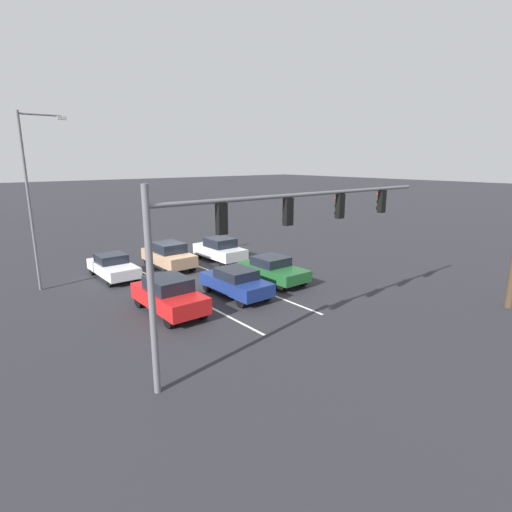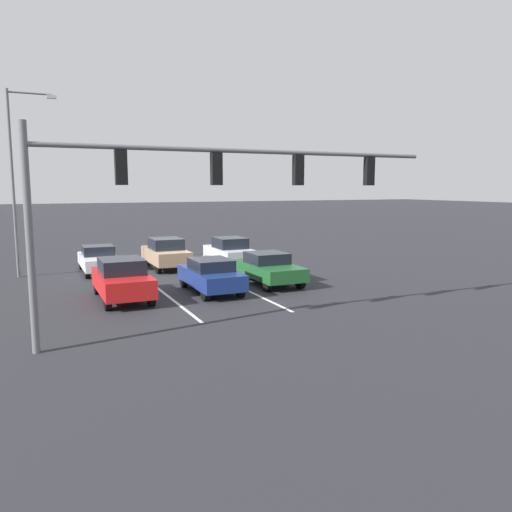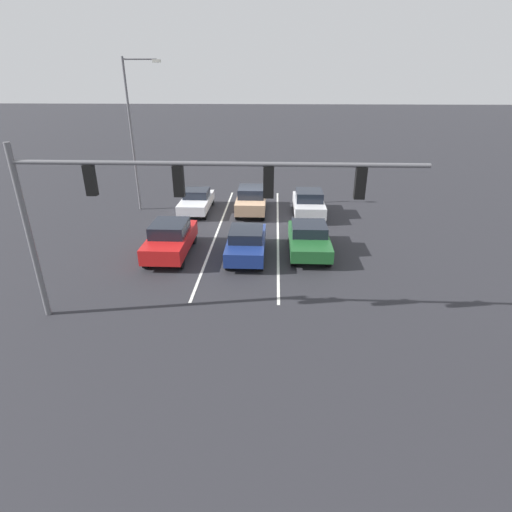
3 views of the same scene
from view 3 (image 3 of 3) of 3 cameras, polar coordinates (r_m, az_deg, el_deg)
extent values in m
plane|color=#28282D|center=(24.29, -0.86, 5.33)|extent=(240.00, 240.00, 0.00)
cube|color=silver|center=(22.35, 3.14, 3.63)|extent=(0.12, 16.02, 0.01)
cube|color=silver|center=(22.57, -5.44, 3.75)|extent=(0.12, 16.02, 0.01)
cube|color=red|center=(19.41, -12.10, 2.09)|extent=(1.82, 4.17, 0.71)
cube|color=black|center=(19.21, -12.24, 3.89)|extent=(1.60, 1.93, 0.57)
cube|color=red|center=(21.07, -9.13, 4.60)|extent=(0.24, 0.06, 0.12)
cube|color=red|center=(21.37, -12.49, 4.60)|extent=(0.24, 0.06, 0.12)
cylinder|color=black|center=(18.04, -10.72, -0.75)|extent=(0.22, 0.69, 0.69)
cylinder|color=black|center=(18.46, -15.44, -0.64)|extent=(0.22, 0.69, 0.69)
cylinder|color=black|center=(20.72, -8.94, 2.69)|extent=(0.22, 0.69, 0.69)
cylinder|color=black|center=(21.08, -13.11, 2.72)|extent=(0.22, 0.69, 0.69)
cube|color=#1E5928|center=(19.39, 7.55, 2.22)|extent=(1.87, 4.14, 0.58)
cube|color=black|center=(19.39, 7.59, 3.90)|extent=(1.64, 1.72, 0.49)
cube|color=red|center=(21.30, 8.93, 4.56)|extent=(0.24, 0.06, 0.12)
cube|color=red|center=(21.19, 5.40, 4.65)|extent=(0.24, 0.06, 0.12)
cylinder|color=black|center=(18.25, 10.36, -0.39)|extent=(0.22, 0.71, 0.71)
cylinder|color=black|center=(18.10, 5.31, -0.30)|extent=(0.22, 0.71, 0.71)
cylinder|color=black|center=(20.93, 9.41, 2.92)|extent=(0.22, 0.71, 0.71)
cylinder|color=black|center=(20.80, 5.01, 3.02)|extent=(0.22, 0.71, 0.71)
cube|color=navy|center=(18.84, -1.38, 1.71)|extent=(1.73, 4.06, 0.63)
cube|color=black|center=(18.58, -1.40, 3.21)|extent=(1.52, 1.85, 0.47)
cube|color=red|center=(20.60, 0.68, 4.19)|extent=(0.24, 0.06, 0.12)
cube|color=red|center=(20.68, -2.68, 4.24)|extent=(0.24, 0.06, 0.12)
cylinder|color=black|center=(17.59, 0.69, -1.09)|extent=(0.22, 0.63, 0.63)
cylinder|color=black|center=(17.69, -4.06, -1.00)|extent=(0.22, 0.63, 0.63)
cylinder|color=black|center=(20.28, 0.99, 2.42)|extent=(0.22, 0.63, 0.63)
cylinder|color=black|center=(20.37, -3.15, 2.48)|extent=(0.22, 0.63, 0.63)
cube|color=silver|center=(25.00, 7.51, 7.23)|extent=(1.79, 4.03, 0.68)
cube|color=black|center=(24.75, 7.60, 8.58)|extent=(1.58, 1.82, 0.59)
cube|color=red|center=(26.91, 8.56, 8.74)|extent=(0.24, 0.06, 0.12)
cube|color=red|center=(26.81, 5.86, 8.83)|extent=(0.24, 0.06, 0.12)
cylinder|color=black|center=(23.80, 9.57, 5.38)|extent=(0.22, 0.62, 0.62)
cylinder|color=black|center=(23.66, 5.87, 5.48)|extent=(0.22, 0.62, 0.62)
cylinder|color=black|center=(26.56, 8.90, 7.39)|extent=(0.22, 0.62, 0.62)
cylinder|color=black|center=(26.44, 5.57, 7.48)|extent=(0.22, 0.62, 0.62)
cube|color=tan|center=(25.35, -0.64, 7.80)|extent=(1.79, 4.22, 0.70)
cube|color=black|center=(25.10, -0.66, 9.17)|extent=(1.57, 1.93, 0.59)
cube|color=red|center=(27.27, 0.93, 9.35)|extent=(0.24, 0.06, 0.12)
cube|color=red|center=(27.34, -1.72, 9.38)|extent=(0.24, 0.06, 0.12)
cylinder|color=black|center=(23.99, 0.99, 5.97)|extent=(0.22, 0.70, 0.70)
cylinder|color=black|center=(24.08, -2.67, 6.02)|extent=(0.22, 0.70, 0.70)
cylinder|color=black|center=(26.87, 1.19, 7.96)|extent=(0.22, 0.70, 0.70)
cylinder|color=black|center=(26.95, -2.09, 7.99)|extent=(0.22, 0.70, 0.70)
cube|color=silver|center=(25.79, -8.50, 7.59)|extent=(1.72, 4.09, 0.58)
cube|color=black|center=(25.84, -8.48, 8.87)|extent=(1.51, 1.58, 0.49)
cube|color=red|center=(27.55, -6.51, 9.08)|extent=(0.24, 0.06, 0.12)
cube|color=red|center=(27.76, -8.99, 9.05)|extent=(0.24, 0.06, 0.12)
cylinder|color=black|center=(24.35, -7.40, 5.95)|extent=(0.22, 0.62, 0.62)
cylinder|color=black|center=(24.64, -10.76, 5.95)|extent=(0.22, 0.62, 0.62)
cylinder|color=black|center=(27.15, -6.36, 7.90)|extent=(0.22, 0.62, 0.62)
cylinder|color=black|center=(27.41, -9.40, 7.88)|extent=(0.22, 0.62, 0.62)
cylinder|color=slate|center=(15.18, -29.62, 2.51)|extent=(0.20, 0.20, 6.04)
cylinder|color=slate|center=(12.30, -5.72, 12.98)|extent=(12.62, 0.14, 0.14)
cube|color=black|center=(12.56, 14.68, 10.01)|extent=(0.32, 0.22, 0.95)
sphere|color=red|center=(12.65, 14.67, 11.43)|extent=(0.20, 0.20, 0.20)
sphere|color=#4C420C|center=(12.71, 14.54, 10.18)|extent=(0.20, 0.20, 0.20)
sphere|color=#0A3814|center=(12.78, 14.41, 8.95)|extent=(0.20, 0.20, 0.20)
cube|color=black|center=(12.29, 1.81, 10.47)|extent=(0.32, 0.22, 0.95)
sphere|color=red|center=(12.38, 1.84, 11.93)|extent=(0.20, 0.20, 0.20)
sphere|color=#4C420C|center=(12.45, 1.82, 10.65)|extent=(0.20, 0.20, 0.20)
sphere|color=#0A3814|center=(12.51, 1.81, 9.38)|extent=(0.20, 0.20, 0.20)
cube|color=black|center=(12.63, -10.99, 10.43)|extent=(0.32, 0.22, 0.95)
sphere|color=red|center=(12.72, -10.93, 11.85)|extent=(0.20, 0.20, 0.20)
sphere|color=#4C420C|center=(12.78, -10.83, 10.60)|extent=(0.20, 0.20, 0.20)
sphere|color=#0A3814|center=(12.85, -10.73, 9.36)|extent=(0.20, 0.20, 0.20)
cube|color=black|center=(13.54, -22.58, 9.95)|extent=(0.32, 0.22, 0.95)
sphere|color=red|center=(13.62, -22.50, 11.28)|extent=(0.20, 0.20, 0.20)
sphere|color=#4C420C|center=(13.68, -22.31, 10.12)|extent=(0.20, 0.20, 0.20)
sphere|color=#0A3814|center=(13.74, -22.12, 8.97)|extent=(0.20, 0.20, 0.20)
cylinder|color=slate|center=(26.28, -17.29, 15.75)|extent=(0.14, 0.14, 8.93)
cylinder|color=slate|center=(25.79, -16.33, 25.39)|extent=(1.93, 0.09, 0.09)
cube|color=beige|center=(25.51, -14.03, 25.41)|extent=(0.44, 0.24, 0.16)
camera|label=1|loc=(12.59, -77.12, 0.02)|focal=28.00mm
camera|label=2|loc=(8.96, -91.31, -25.15)|focal=35.00mm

